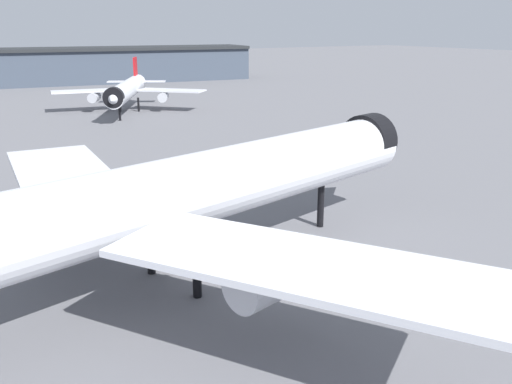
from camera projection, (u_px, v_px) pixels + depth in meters
name	position (u px, v px, depth m)	size (l,w,h in m)	color
ground	(218.00, 267.00, 53.75)	(900.00, 900.00, 0.00)	slate
airliner_near_gate	(192.00, 191.00, 49.60)	(64.52, 57.68, 18.70)	silver
airliner_far_taxiway	(127.00, 90.00, 146.83)	(38.17, 42.62, 13.56)	silver
terminal_building	(1.00, 67.00, 210.56)	(192.98, 46.60, 21.81)	#3D4756
traffic_cone_wingtip	(107.00, 174.00, 85.92)	(0.61, 0.61, 0.77)	#F2600C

